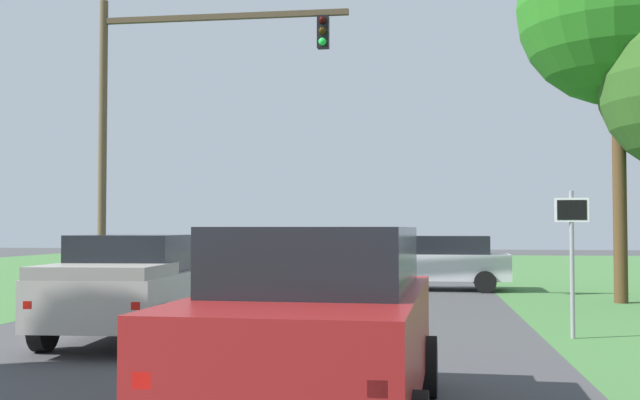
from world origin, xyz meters
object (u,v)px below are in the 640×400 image
Objects in this scene: traffic_light at (161,102)px; extra_tree_1 at (617,7)px; red_suv_near at (320,321)px; crossing_suv_far at (443,262)px; pickup_truck_lead at (133,286)px; keep_moving_sign at (572,244)px.

traffic_light is 12.87m from extra_tree_1.
extra_tree_1 reaches higher than red_suv_near.
crossing_suv_far is at bearing 140.77° from extra_tree_1.
pickup_truck_lead is 1.93× the size of keep_moving_sign.
pickup_truck_lead is at bearing 127.34° from red_suv_near.
traffic_light is (-2.30, 7.76, 4.65)m from pickup_truck_lead.
pickup_truck_lead is at bearing -171.41° from keep_moving_sign.
extra_tree_1 is (4.59, -3.75, 7.03)m from crossing_suv_far.
traffic_light is at bearing 116.04° from red_suv_near.
keep_moving_sign is at bearing -79.02° from crossing_suv_far.
crossing_suv_far is (1.62, 17.31, -0.13)m from red_suv_near.
keep_moving_sign is (3.69, 6.61, 0.66)m from red_suv_near.
crossing_suv_far is 9.19m from extra_tree_1.
red_suv_near reaches higher than crossing_suv_far.
crossing_suv_far is 0.41× the size of extra_tree_1.
traffic_light is at bearing -178.31° from extra_tree_1.
extra_tree_1 reaches higher than keep_moving_sign.
pickup_truck_lead is at bearing -115.86° from crossing_suv_far.
red_suv_near is 0.58× the size of traffic_light.
extra_tree_1 is (10.34, 8.13, 6.99)m from pickup_truck_lead.
keep_moving_sign reaches higher than crossing_suv_far.
traffic_light is 1.98× the size of crossing_suv_far.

